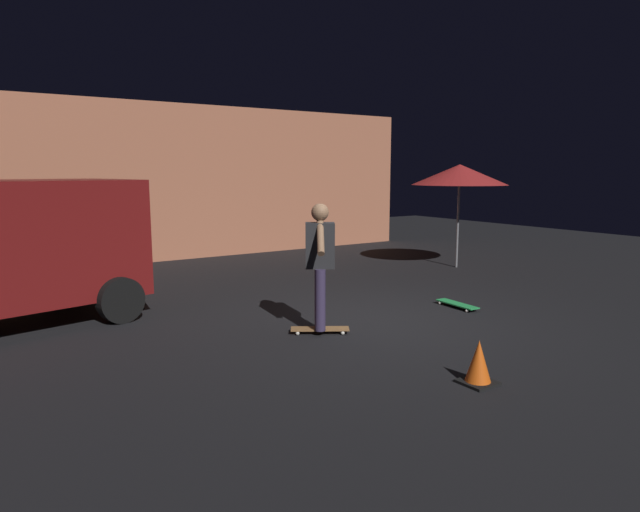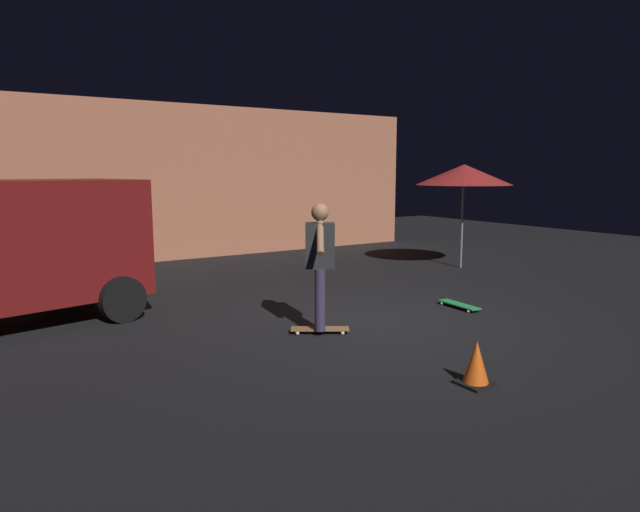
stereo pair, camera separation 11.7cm
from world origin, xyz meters
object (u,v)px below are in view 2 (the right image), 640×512
Objects in this scene: skater at (320,257)px; patio_umbrella at (464,175)px; traffic_cone at (476,365)px; skateboard_ridden at (320,329)px; skateboard_spare at (459,305)px.

patio_umbrella is at bearing 25.74° from skater.
patio_umbrella is 7.42m from traffic_cone.
skater reaches higher than skateboard_ridden.
skateboard_ridden is (-5.47, -2.64, -2.02)m from patio_umbrella.
traffic_cone is at bearing -81.79° from skateboard_ridden.
skateboard_ridden and skateboard_spare have the same top height.
skater is at bearing 98.21° from traffic_cone.
skater is (-2.61, 0.03, 0.98)m from skateboard_spare.
patio_umbrella is 1.38× the size of skater.
traffic_cone reaches higher than skateboard_ridden.
traffic_cone is (-5.12, -5.03, -1.86)m from patio_umbrella.
skateboard_spare is 1.72× the size of traffic_cone.
skateboard_ridden is 0.97× the size of skateboard_spare.
skater is 2.56m from traffic_cone.
skater is at bearing 179.34° from skateboard_spare.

